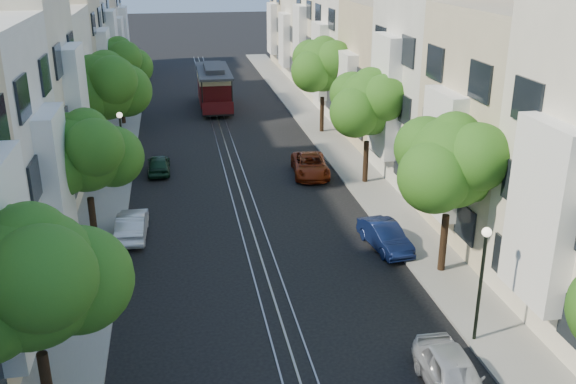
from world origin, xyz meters
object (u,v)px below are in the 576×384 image
tree_e_b (452,164)px  tree_w_d (119,64)px  lamp_east (482,268)px  tree_e_d (324,66)px  tree_w_a (32,282)px  tree_w_c (106,88)px  cable_car (214,85)px  lamp_west (122,138)px  parked_car_e_far (310,165)px  parked_car_e_mid (385,236)px  tree_w_b (87,154)px  parked_car_e_near (453,376)px  parked_car_w_far (159,164)px  parked_car_w_mid (132,225)px  tree_e_c (369,105)px

tree_e_b → tree_w_d: bearing=118.1°
tree_e_b → lamp_east: (-0.96, -4.98, -1.89)m
tree_e_d → tree_w_a: tree_e_d is taller
tree_w_c → cable_car: bearing=64.7°
lamp_east → tree_w_c: bearing=122.6°
lamp_west → parked_car_e_far: size_ratio=0.96×
tree_w_a → lamp_east: size_ratio=1.61×
tree_e_b → parked_car_e_mid: size_ratio=1.86×
lamp_east → lamp_west: 21.97m
tree_w_b → parked_car_e_far: bearing=34.7°
tree_e_b → parked_car_e_near: (-2.86, -7.45, -4.08)m
tree_w_d → parked_car_e_mid: bearing=-62.4°
lamp_east → tree_w_a: bearing=-171.4°
tree_w_b → parked_car_w_far: size_ratio=1.91×
parked_car_w_mid → tree_w_b: bearing=32.0°
tree_w_a → tree_e_d: bearing=63.6°
tree_e_d → parked_car_e_mid: (-1.66, -19.39, -4.28)m
parked_car_e_near → parked_car_w_far: (-8.85, 22.42, -0.10)m
tree_e_c → tree_w_b: (-14.40, -6.00, -0.20)m
tree_e_d → parked_car_w_mid: size_ratio=1.85×
tree_e_b → tree_w_a: bearing=-154.1°
tree_w_c → tree_e_c: bearing=-19.1°
tree_e_c → parked_car_e_far: 5.31m
lamp_west → parked_car_w_far: 3.52m
cable_car → tree_w_a: bearing=-100.2°
tree_e_b → parked_car_e_mid: tree_e_b is taller
tree_e_d → tree_w_b: bearing=-130.3°
tree_w_d → cable_car: bearing=30.4°
tree_w_c → parked_car_e_near: 26.51m
lamp_east → cable_car: (-6.22, 36.22, -0.91)m
tree_e_d → lamp_west: 16.39m
tree_e_d → parked_car_w_far: size_ratio=2.08×
tree_e_d → parked_car_e_mid: tree_e_d is taller
tree_w_d → cable_car: tree_w_d is taller
parked_car_w_far → parked_car_e_near: bearing=111.6°
lamp_west → parked_car_e_near: bearing=-62.4°
tree_w_b → parked_car_e_far: 14.54m
tree_w_d → tree_w_b: bearing=-90.0°
cable_car → parked_car_e_mid: cable_car is taller
tree_w_b → parked_car_e_far: size_ratio=1.44×
lamp_east → parked_car_w_mid: bearing=137.6°
tree_w_d → parked_car_w_mid: size_ratio=1.76×
tree_w_a → parked_car_w_mid: size_ratio=1.81×
tree_w_b → parked_car_e_mid: size_ratio=1.74×
tree_w_d → parked_car_w_far: 12.97m
tree_e_d → tree_w_b: 22.28m
tree_e_c → tree_w_c: 15.25m
tree_w_d → parked_car_w_mid: 21.54m
tree_w_d → parked_car_e_mid: (12.74, -24.39, -4.01)m
tree_w_b → parked_car_e_near: bearing=-47.2°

